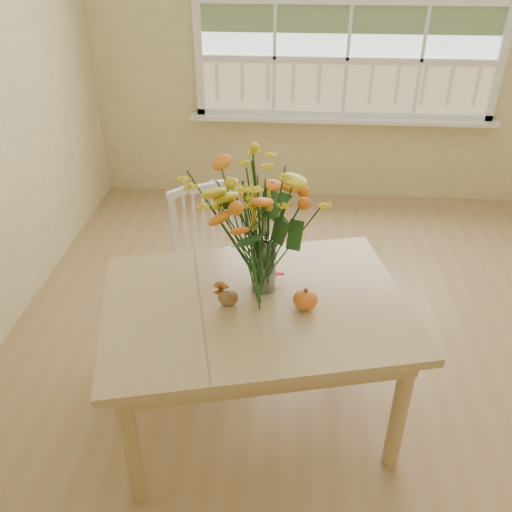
{
  "coord_description": "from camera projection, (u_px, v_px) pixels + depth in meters",
  "views": [
    {
      "loc": [
        -0.37,
        -2.07,
        2.08
      ],
      "look_at": [
        -0.51,
        -0.22,
        0.9
      ],
      "focal_mm": 38.0,
      "sensor_mm": 36.0,
      "label": 1
    }
  ],
  "objects": [
    {
      "name": "window",
      "position": [
        352.0,
        4.0,
        3.87
      ],
      "size": [
        2.42,
        0.12,
        1.74
      ],
      "color": "silver",
      "rests_on": "wall_back"
    },
    {
      "name": "wall_back",
      "position": [
        349.0,
        30.0,
        4.0
      ],
      "size": [
        4.0,
        0.02,
        2.7
      ],
      "primitive_type": "cube",
      "color": "#CABA81",
      "rests_on": "floor"
    },
    {
      "name": "flower_vase",
      "position": [
        264.0,
        216.0,
        2.19
      ],
      "size": [
        0.5,
        0.5,
        0.6
      ],
      "color": "white",
      "rests_on": "dining_table"
    },
    {
      "name": "pumpkin",
      "position": [
        305.0,
        300.0,
        2.24
      ],
      "size": [
        0.1,
        0.1,
        0.08
      ],
      "primitive_type": "ellipsoid",
      "color": "#E1581A",
      "rests_on": "dining_table"
    },
    {
      "name": "dark_gourd",
      "position": [
        263.0,
        275.0,
        2.39
      ],
      "size": [
        0.13,
        0.11,
        0.08
      ],
      "color": "#38160F",
      "rests_on": "dining_table"
    },
    {
      "name": "windsor_chair",
      "position": [
        210.0,
        254.0,
        3.0
      ],
      "size": [
        0.52,
        0.51,
        0.85
      ],
      "rotation": [
        0.0,
        0.0,
        0.49
      ],
      "color": "white",
      "rests_on": "floor"
    },
    {
      "name": "turkey_figurine",
      "position": [
        228.0,
        298.0,
        2.25
      ],
      "size": [
        0.09,
        0.07,
        0.11
      ],
      "rotation": [
        0.0,
        0.0,
        -0.09
      ],
      "color": "#CCB78C",
      "rests_on": "dining_table"
    },
    {
      "name": "dining_table",
      "position": [
        256.0,
        319.0,
        2.34
      ],
      "size": [
        1.45,
        1.18,
        0.68
      ],
      "rotation": [
        0.0,
        0.0,
        0.23
      ],
      "color": "tan",
      "rests_on": "floor"
    },
    {
      "name": "floor",
      "position": [
        356.0,
        384.0,
        2.83
      ],
      "size": [
        4.0,
        4.5,
        0.01
      ],
      "primitive_type": "cube",
      "color": "#A98252",
      "rests_on": "ground"
    }
  ]
}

